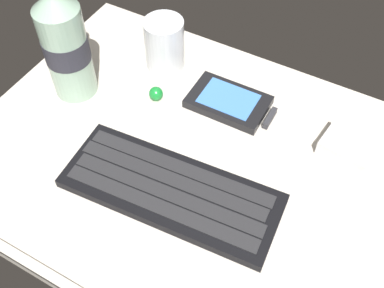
% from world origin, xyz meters
% --- Properties ---
extents(ground_plane, '(0.64, 0.48, 0.03)m').
position_xyz_m(ground_plane, '(0.00, -0.00, -0.01)').
color(ground_plane, beige).
extents(keyboard, '(0.30, 0.13, 0.02)m').
position_xyz_m(keyboard, '(0.01, -0.07, 0.01)').
color(keyboard, black).
rests_on(keyboard, ground_plane).
extents(handheld_device, '(0.13, 0.08, 0.02)m').
position_xyz_m(handheld_device, '(0.01, 0.12, 0.01)').
color(handheld_device, black).
rests_on(handheld_device, ground_plane).
extents(juice_cup, '(0.06, 0.06, 0.09)m').
position_xyz_m(juice_cup, '(-0.13, 0.15, 0.04)').
color(juice_cup, silver).
rests_on(juice_cup, ground_plane).
extents(water_bottle, '(0.07, 0.07, 0.21)m').
position_xyz_m(water_bottle, '(-0.23, 0.03, 0.09)').
color(water_bottle, '#9EC1A8').
rests_on(water_bottle, ground_plane).
extents(charger_block, '(0.08, 0.06, 0.02)m').
position_xyz_m(charger_block, '(0.19, 0.11, 0.01)').
color(charger_block, white).
rests_on(charger_block, ground_plane).
extents(trackball_mouse, '(0.02, 0.02, 0.02)m').
position_xyz_m(trackball_mouse, '(-0.10, 0.07, 0.01)').
color(trackball_mouse, '#198C33').
rests_on(trackball_mouse, ground_plane).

